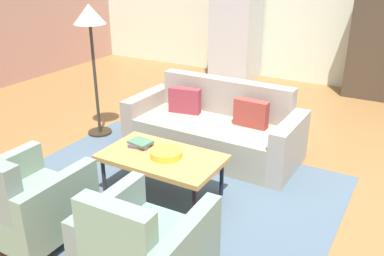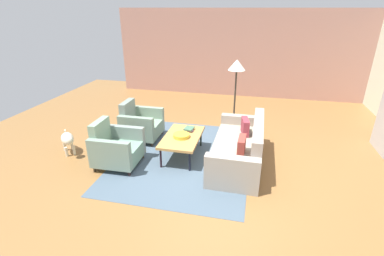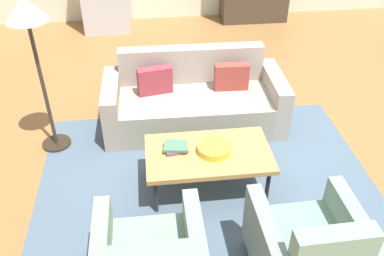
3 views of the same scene
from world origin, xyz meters
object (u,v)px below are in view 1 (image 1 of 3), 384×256
object	(u,v)px
book_stack	(141,143)
refrigerator	(235,31)
armchair_right	(142,251)
floor_lamp	(90,27)
armchair_left	(26,204)
couch	(215,129)
fruit_bowl	(166,153)
coffee_table	(162,159)

from	to	relation	value
book_stack	refrigerator	bearing A→B (deg)	101.44
armchair_right	floor_lamp	bearing A→B (deg)	136.09
armchair_left	book_stack	world-z (taller)	armchair_left
floor_lamp	refrigerator	bearing A→B (deg)	82.53
armchair_right	refrigerator	size ratio (longest dim) A/B	0.48
refrigerator	floor_lamp	bearing A→B (deg)	-97.47
armchair_left	book_stack	bearing A→B (deg)	76.86
couch	refrigerator	world-z (taller)	refrigerator
fruit_bowl	floor_lamp	size ratio (longest dim) A/B	0.19
floor_lamp	fruit_bowl	bearing A→B (deg)	-27.92
armchair_right	refrigerator	distance (m)	5.80
fruit_bowl	floor_lamp	bearing A→B (deg)	152.08
couch	fruit_bowl	distance (m)	1.20
couch	floor_lamp	world-z (taller)	floor_lamp
armchair_left	book_stack	distance (m)	1.28
coffee_table	floor_lamp	distance (m)	2.12
coffee_table	book_stack	distance (m)	0.32
coffee_table	refrigerator	distance (m)	4.51
armchair_left	fruit_bowl	size ratio (longest dim) A/B	2.73
fruit_bowl	armchair_right	bearing A→B (deg)	-64.86
couch	armchair_right	world-z (taller)	armchair_right
armchair_left	armchair_right	xyz separation A→B (m)	(1.20, 0.00, 0.00)
coffee_table	armchair_left	world-z (taller)	armchair_left
couch	armchair_left	size ratio (longest dim) A/B	2.40
coffee_table	armchair_left	xyz separation A→B (m)	(-0.60, -1.17, -0.06)
couch	armchair_right	size ratio (longest dim) A/B	2.40
coffee_table	floor_lamp	xyz separation A→B (m)	(-1.62, 0.89, 1.04)
book_stack	refrigerator	size ratio (longest dim) A/B	0.13
armchair_right	fruit_bowl	bearing A→B (deg)	113.99
book_stack	fruit_bowl	bearing A→B (deg)	-11.11
couch	armchair_right	distance (m)	2.43
fruit_bowl	armchair_left	bearing A→B (deg)	-119.29
fruit_bowl	book_stack	xyz separation A→B (m)	(-0.36, 0.07, -0.00)
armchair_right	floor_lamp	world-z (taller)	floor_lamp
armchair_left	book_stack	size ratio (longest dim) A/B	3.57
couch	fruit_bowl	world-z (taller)	couch
coffee_table	armchair_right	bearing A→B (deg)	-62.73
couch	floor_lamp	xyz separation A→B (m)	(-1.62, -0.30, 1.16)
coffee_table	floor_lamp	bearing A→B (deg)	151.29
coffee_table	book_stack	world-z (taller)	book_stack
book_stack	coffee_table	bearing A→B (deg)	-13.00
coffee_table	armchair_right	size ratio (longest dim) A/B	1.36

